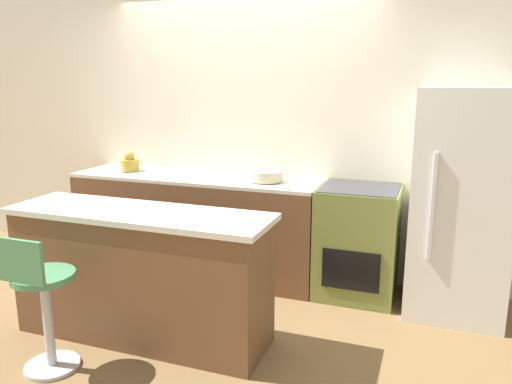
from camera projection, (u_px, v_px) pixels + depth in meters
ground_plane at (217, 289)px, 4.35m from camera, size 14.00×14.00×0.00m
wall_back at (244, 132)px, 4.67m from camera, size 8.00×0.06×2.60m
back_counter at (197, 224)px, 4.66m from camera, size 2.32×0.61×0.93m
kitchen_island at (141, 274)px, 3.46m from camera, size 1.86×0.55×0.92m
oven_range at (358, 242)px, 4.16m from camera, size 0.65×0.63×0.93m
refrigerator at (460, 204)px, 3.78m from camera, size 0.71×0.73×1.73m
stool_chair at (43, 303)px, 3.04m from camera, size 0.38×0.38×0.90m
kettle at (130, 163)px, 4.75m from camera, size 0.18×0.18×0.19m
mixing_bowl at (266, 176)px, 4.30m from camera, size 0.29×0.29×0.09m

